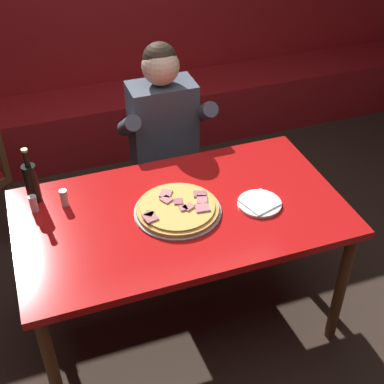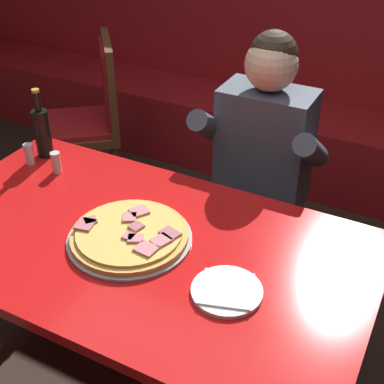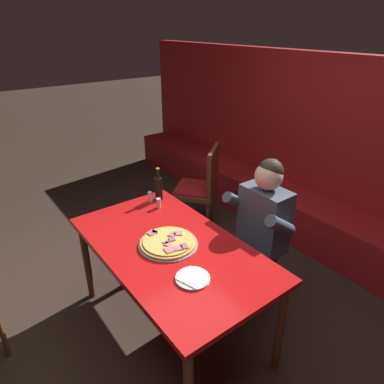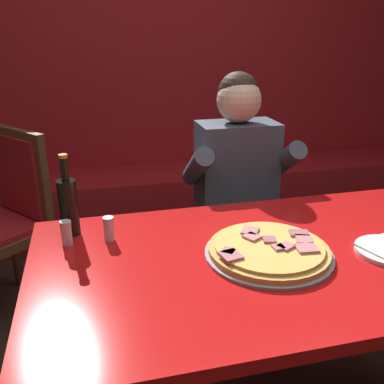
{
  "view_description": "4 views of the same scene",
  "coord_description": "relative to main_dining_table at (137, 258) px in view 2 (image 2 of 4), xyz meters",
  "views": [
    {
      "loc": [
        -0.6,
        -1.84,
        2.37
      ],
      "look_at": [
        0.08,
        0.07,
        0.81
      ],
      "focal_mm": 50.0,
      "sensor_mm": 36.0,
      "label": 1
    },
    {
      "loc": [
        0.8,
        -1.13,
        1.87
      ],
      "look_at": [
        0.12,
        0.16,
        0.91
      ],
      "focal_mm": 50.0,
      "sensor_mm": 36.0,
      "label": 2
    },
    {
      "loc": [
        1.64,
        -1.05,
        2.16
      ],
      "look_at": [
        -0.18,
        0.32,
        1.02
      ],
      "focal_mm": 32.0,
      "sensor_mm": 36.0,
      "label": 3
    },
    {
      "loc": [
        -0.55,
        -1.12,
        1.46
      ],
      "look_at": [
        -0.18,
        0.35,
        0.88
      ],
      "focal_mm": 40.0,
      "sensor_mm": 36.0,
      "label": 4
    }
  ],
  "objects": [
    {
      "name": "main_dining_table",
      "position": [
        0.0,
        0.0,
        0.0
      ],
      "size": [
        1.54,
        0.87,
        0.78
      ],
      "color": "brown",
      "rests_on": "ground_plane"
    },
    {
      "name": "shaker_parmesan",
      "position": [
        -0.51,
        0.22,
        0.12
      ],
      "size": [
        0.04,
        0.04,
        0.09
      ],
      "color": "silver",
      "rests_on": "main_dining_table"
    },
    {
      "name": "plate_white_paper",
      "position": [
        0.37,
        -0.09,
        0.09
      ],
      "size": [
        0.21,
        0.21,
        0.02
      ],
      "color": "white",
      "rests_on": "main_dining_table"
    },
    {
      "name": "dining_chair_near_right",
      "position": [
        -1.0,
        1.08,
        -0.13
      ],
      "size": [
        0.62,
        0.62,
        0.99
      ],
      "color": "brown",
      "rests_on": "ground_plane"
    },
    {
      "name": "shaker_oregano",
      "position": [
        -0.65,
        0.23,
        0.12
      ],
      "size": [
        0.04,
        0.04,
        0.09
      ],
      "color": "silver",
      "rests_on": "main_dining_table"
    },
    {
      "name": "booth_wall_panel",
      "position": [
        0.0,
        2.18,
        0.25
      ],
      "size": [
        6.8,
        0.16,
        1.9
      ],
      "primitive_type": "cube",
      "color": "#A3191E",
      "rests_on": "ground_plane"
    },
    {
      "name": "pizza",
      "position": [
        -0.02,
        -0.01,
        0.1
      ],
      "size": [
        0.41,
        0.41,
        0.05
      ],
      "color": "#9E9EA3",
      "rests_on": "main_dining_table"
    },
    {
      "name": "booth_bench",
      "position": [
        0.0,
        1.86,
        -0.47
      ],
      "size": [
        6.46,
        0.48,
        0.46
      ],
      "primitive_type": "cube",
      "color": "#A3191E",
      "rests_on": "ground_plane"
    },
    {
      "name": "beer_bottle",
      "position": [
        -0.64,
        0.31,
        0.19
      ],
      "size": [
        0.07,
        0.07,
        0.29
      ],
      "color": "black",
      "rests_on": "main_dining_table"
    },
    {
      "name": "diner_seated_blue_shirt",
      "position": [
        0.15,
        0.7,
        0.01
      ],
      "size": [
        0.53,
        0.53,
        1.27
      ],
      "color": "black",
      "rests_on": "ground_plane"
    }
  ]
}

